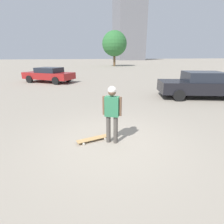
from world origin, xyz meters
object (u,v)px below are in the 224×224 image
Objects in this scene: person at (112,109)px; car_parked_far at (49,74)px; car_parked_near at (201,85)px; skateboard at (93,139)px.

car_parked_far is (12.64, 2.97, -0.29)m from person.
person is 12.99m from car_parked_far.
car_parked_near is at bearing 171.81° from car_parked_far.
car_parked_near is 12.49m from car_parked_far.
skateboard is at bearing 47.52° from car_parked_near.
car_parked_near is at bearing 59.79° from person.
person reaches higher than car_parked_near.
car_parked_far is at bearing -25.47° from car_parked_near.
skateboard is at bearing 135.14° from car_parked_far.
car_parked_near reaches higher than skateboard.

